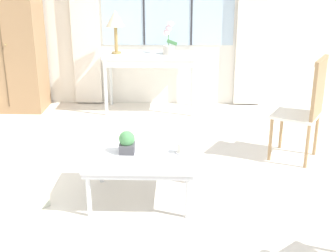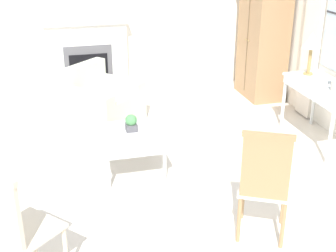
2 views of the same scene
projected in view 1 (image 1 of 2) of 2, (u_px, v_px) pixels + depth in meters
ground_plane at (158, 206)px, 4.05m from camera, size 14.00×14.00×0.00m
wall_back_windowed at (168, 5)px, 6.40m from camera, size 7.20×0.14×2.80m
armoire at (9, 38)px, 6.28m from camera, size 0.93×0.59×1.96m
console_table at (150, 60)px, 6.31m from camera, size 1.24×0.55×0.79m
table_lamp at (115, 20)px, 6.15m from camera, size 0.24×0.24×0.57m
potted_orchid at (169, 41)px, 6.21m from camera, size 0.20×0.15×0.44m
side_chair_wooden at (307, 104)px, 4.77m from camera, size 0.60×0.60×1.10m
coffee_table at (141, 159)px, 4.05m from camera, size 0.91×0.72×0.42m
potted_plant_small at (127, 142)px, 4.05m from camera, size 0.14×0.14×0.20m
pillar_candle at (181, 148)px, 4.06m from camera, size 0.11×0.11×0.11m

